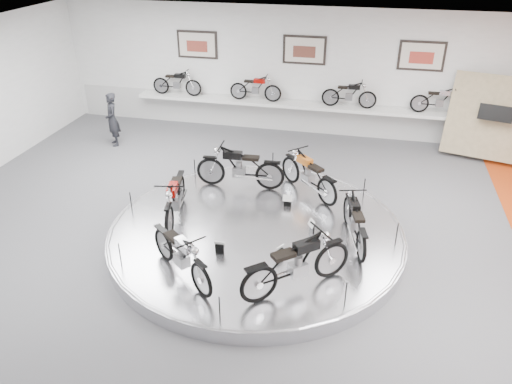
% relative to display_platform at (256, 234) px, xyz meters
% --- Properties ---
extents(floor, '(16.00, 16.00, 0.00)m').
position_rel_display_platform_xyz_m(floor, '(0.00, -0.30, -0.15)').
color(floor, '#4F4F52').
rests_on(floor, ground).
extents(ceiling, '(16.00, 16.00, 0.00)m').
position_rel_display_platform_xyz_m(ceiling, '(0.00, -0.30, 3.85)').
color(ceiling, white).
rests_on(ceiling, wall_back).
extents(wall_back, '(16.00, 0.00, 16.00)m').
position_rel_display_platform_xyz_m(wall_back, '(0.00, 6.70, 1.85)').
color(wall_back, white).
rests_on(wall_back, floor).
extents(dado_band, '(15.68, 0.04, 1.10)m').
position_rel_display_platform_xyz_m(dado_band, '(0.00, 6.68, 0.40)').
color(dado_band, '#BCBCBA').
rests_on(dado_band, floor).
extents(display_platform, '(6.40, 6.40, 0.30)m').
position_rel_display_platform_xyz_m(display_platform, '(0.00, 0.00, 0.00)').
color(display_platform, silver).
rests_on(display_platform, floor).
extents(platform_rim, '(6.40, 6.40, 0.10)m').
position_rel_display_platform_xyz_m(platform_rim, '(0.00, 0.00, 0.12)').
color(platform_rim, '#B2B2BA').
rests_on(platform_rim, display_platform).
extents(shelf, '(11.00, 0.55, 0.10)m').
position_rel_display_platform_xyz_m(shelf, '(0.00, 6.40, 0.85)').
color(shelf, silver).
rests_on(shelf, wall_back).
extents(poster_left, '(1.35, 0.06, 0.88)m').
position_rel_display_platform_xyz_m(poster_left, '(-3.50, 6.66, 2.55)').
color(poster_left, beige).
rests_on(poster_left, wall_back).
extents(poster_center, '(1.35, 0.06, 0.88)m').
position_rel_display_platform_xyz_m(poster_center, '(0.00, 6.66, 2.55)').
color(poster_center, beige).
rests_on(poster_center, wall_back).
extents(poster_right, '(1.35, 0.06, 0.88)m').
position_rel_display_platform_xyz_m(poster_right, '(3.50, 6.66, 2.55)').
color(poster_right, beige).
rests_on(poster_right, wall_back).
extents(display_panel, '(2.56, 1.52, 2.30)m').
position_rel_display_platform_xyz_m(display_panel, '(5.60, 5.80, 1.10)').
color(display_panel, tan).
rests_on(display_panel, floor).
extents(shelf_bike_a, '(1.22, 0.43, 0.73)m').
position_rel_display_platform_xyz_m(shelf_bike_a, '(-4.20, 6.40, 1.27)').
color(shelf_bike_a, black).
rests_on(shelf_bike_a, shelf).
extents(shelf_bike_b, '(1.22, 0.43, 0.73)m').
position_rel_display_platform_xyz_m(shelf_bike_b, '(-1.50, 6.40, 1.27)').
color(shelf_bike_b, '#880702').
rests_on(shelf_bike_b, shelf).
extents(shelf_bike_c, '(1.22, 0.43, 0.73)m').
position_rel_display_platform_xyz_m(shelf_bike_c, '(1.50, 6.40, 1.27)').
color(shelf_bike_c, black).
rests_on(shelf_bike_c, shelf).
extents(shelf_bike_d, '(1.22, 0.43, 0.73)m').
position_rel_display_platform_xyz_m(shelf_bike_d, '(4.20, 6.40, 1.27)').
color(shelf_bike_d, silver).
rests_on(shelf_bike_d, shelf).
extents(bike_a, '(1.02, 1.80, 1.00)m').
position_rel_display_platform_xyz_m(bike_a, '(2.08, -0.05, 0.65)').
color(bike_a, black).
rests_on(bike_a, display_platform).
extents(bike_b, '(1.72, 1.69, 1.05)m').
position_rel_display_platform_xyz_m(bike_b, '(0.87, 1.84, 0.68)').
color(bike_b, '#B85C18').
rests_on(bike_b, display_platform).
extents(bike_c, '(1.92, 0.76, 1.11)m').
position_rel_display_platform_xyz_m(bike_c, '(-0.83, 1.79, 0.70)').
color(bike_c, black).
rests_on(bike_c, display_platform).
extents(bike_d, '(0.99, 1.92, 1.08)m').
position_rel_display_platform_xyz_m(bike_d, '(-1.84, -0.03, 0.69)').
color(bike_d, '#880702').
rests_on(bike_d, display_platform).
extents(bike_e, '(1.72, 1.57, 1.02)m').
position_rel_display_platform_xyz_m(bike_e, '(-0.97, -1.96, 0.66)').
color(bike_e, silver).
rests_on(bike_e, display_platform).
extents(bike_f, '(1.89, 1.76, 1.13)m').
position_rel_display_platform_xyz_m(bike_f, '(1.16, -1.84, 0.71)').
color(bike_f, black).
rests_on(bike_f, display_platform).
extents(visitor, '(0.69, 0.72, 1.66)m').
position_rel_display_platform_xyz_m(visitor, '(-5.53, 4.24, 0.68)').
color(visitor, black).
rests_on(visitor, floor).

